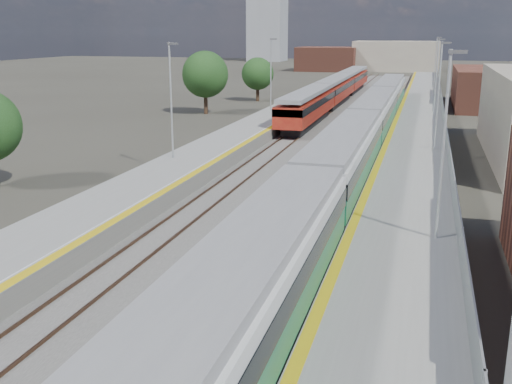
% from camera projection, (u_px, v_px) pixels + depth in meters
% --- Properties ---
extents(ground, '(320.00, 320.00, 0.00)m').
position_uv_depth(ground, '(355.00, 140.00, 52.41)').
color(ground, '#47443A').
rests_on(ground, ground).
extents(ballast_bed, '(10.50, 155.00, 0.06)m').
position_uv_depth(ballast_bed, '(333.00, 134.00, 55.32)').
color(ballast_bed, '#565451').
rests_on(ballast_bed, ground).
extents(tracks, '(8.96, 160.00, 0.17)m').
position_uv_depth(tracks, '(342.00, 130.00, 56.69)').
color(tracks, '#4C3323').
rests_on(tracks, ground).
extents(platform_right, '(4.70, 155.00, 8.52)m').
position_uv_depth(platform_right, '(418.00, 132.00, 53.19)').
color(platform_right, slate).
rests_on(platform_right, ground).
extents(platform_left, '(4.30, 155.00, 8.52)m').
position_uv_depth(platform_left, '(263.00, 125.00, 56.98)').
color(platform_left, slate).
rests_on(platform_left, ground).
extents(buildings, '(72.00, 185.50, 40.00)m').
position_uv_depth(buildings, '(323.00, 25.00, 136.73)').
color(buildings, brown).
rests_on(buildings, ground).
extents(green_train, '(2.82, 78.52, 3.10)m').
position_uv_depth(green_train, '(362.00, 131.00, 43.54)').
color(green_train, black).
rests_on(green_train, ground).
extents(red_train, '(2.71, 54.98, 3.42)m').
position_uv_depth(red_train, '(335.00, 89.00, 76.50)').
color(red_train, black).
rests_on(red_train, ground).
extents(tree_b, '(5.25, 5.25, 7.11)m').
position_uv_depth(tree_b, '(205.00, 74.00, 67.81)').
color(tree_b, '#382619').
rests_on(tree_b, ground).
extents(tree_c, '(4.32, 4.32, 5.85)m').
position_uv_depth(tree_c, '(258.00, 74.00, 80.57)').
color(tree_c, '#382619').
rests_on(tree_c, ground).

